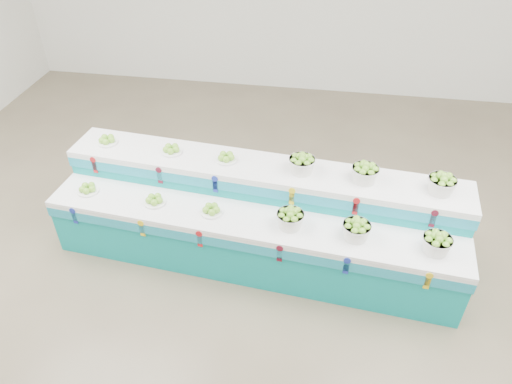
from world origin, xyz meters
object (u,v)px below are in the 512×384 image
display_stand (256,218)px  basket_lower_left (290,218)px  plate_upper_mid (171,149)px  basket_upper_right (442,184)px

display_stand → basket_lower_left: size_ratio=15.89×
basket_lower_left → plate_upper_mid: plate_upper_mid is taller
display_stand → basket_lower_left: display_stand is taller
display_stand → plate_upper_mid: plate_upper_mid is taller
display_stand → plate_upper_mid: (-1.02, 0.37, 0.56)m
basket_upper_right → basket_lower_left: bearing=-164.0°
basket_lower_left → plate_upper_mid: size_ratio=1.17×
display_stand → plate_upper_mid: size_ratio=18.63×
display_stand → basket_upper_right: (1.85, 0.10, 0.62)m
display_stand → basket_upper_right: size_ratio=15.89×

